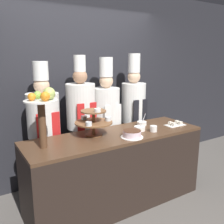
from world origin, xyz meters
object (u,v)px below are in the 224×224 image
object	(u,v)px
chef_center_left	(81,119)
chef_right	(133,111)
chef_left	(44,127)
fruit_pedestal	(43,106)
tiered_stand	(94,121)
cup_white	(153,129)
serving_bowl_far	(142,123)
serving_bowl_near	(140,128)
chef_center_right	(106,117)
cake_square_tray	(175,124)
cake_round	(132,134)

from	to	relation	value
chef_center_left	chef_right	bearing A→B (deg)	0.00
chef_left	fruit_pedestal	bearing A→B (deg)	-105.87
tiered_stand	chef_left	distance (m)	0.67
cup_white	serving_bowl_far	distance (m)	0.31
fruit_pedestal	chef_center_left	world-z (taller)	chef_center_left
serving_bowl_near	chef_right	distance (m)	0.72
fruit_pedestal	chef_right	bearing A→B (deg)	20.71
chef_center_left	chef_center_right	world-z (taller)	chef_center_left
cake_square_tray	chef_center_left	distance (m)	1.26
cake_round	cup_white	xyz separation A→B (m)	(0.36, 0.04, -0.00)
cup_white	serving_bowl_far	world-z (taller)	serving_bowl_far
cup_white	cake_square_tray	bearing A→B (deg)	8.26
fruit_pedestal	cup_white	size ratio (longest dim) A/B	7.02
serving_bowl_near	chef_left	size ratio (longest dim) A/B	0.09
cup_white	cake_round	bearing A→B (deg)	-173.25
tiered_stand	chef_center_left	distance (m)	0.51
tiered_stand	cake_square_tray	size ratio (longest dim) A/B	1.61
cake_round	chef_center_right	xyz separation A→B (m)	(0.13, 0.79, 0.02)
serving_bowl_far	chef_left	bearing A→B (deg)	159.72
serving_bowl_far	chef_right	world-z (taller)	chef_right
fruit_pedestal	cup_white	bearing A→B (deg)	-7.07
fruit_pedestal	chef_center_right	xyz separation A→B (m)	(1.07, 0.58, -0.37)
serving_bowl_near	chef_right	bearing A→B (deg)	59.63
cup_white	chef_center_left	size ratio (longest dim) A/B	0.05
cake_round	cup_white	distance (m)	0.36
chef_left	chef_center_left	size ratio (longest dim) A/B	0.96
tiered_stand	serving_bowl_far	size ratio (longest dim) A/B	2.88
chef_right	fruit_pedestal	bearing A→B (deg)	-159.29
fruit_pedestal	serving_bowl_far	world-z (taller)	fruit_pedestal
chef_center_right	serving_bowl_near	bearing A→B (deg)	-79.69
serving_bowl_near	cake_square_tray	bearing A→B (deg)	-6.18
tiered_stand	cake_square_tray	world-z (taller)	tiered_stand
cake_square_tray	chef_right	world-z (taller)	chef_right
serving_bowl_near	chef_right	size ratio (longest dim) A/B	0.08
chef_left	cup_white	bearing A→B (deg)	-33.32
fruit_pedestal	cake_round	xyz separation A→B (m)	(0.94, -0.20, -0.39)
cake_round	chef_left	size ratio (longest dim) A/B	0.15
tiered_stand	cake_round	distance (m)	0.47
chef_left	chef_center_right	distance (m)	0.90
cake_round	chef_center_left	distance (m)	0.83
chef_center_left	fruit_pedestal	bearing A→B (deg)	-139.05
fruit_pedestal	tiered_stand	bearing A→B (deg)	8.26
serving_bowl_far	cake_round	bearing A→B (deg)	-140.46
cup_white	chef_right	xyz separation A→B (m)	(0.24, 0.74, 0.05)
cake_square_tray	tiered_stand	bearing A→B (deg)	170.72
cake_square_tray	chef_center_right	size ratio (longest dim) A/B	0.15
cake_square_tray	chef_center_left	xyz separation A→B (m)	(-1.06, 0.68, 0.07)
cake_square_tray	chef_center_right	xyz separation A→B (m)	(-0.67, 0.68, 0.05)
cake_square_tray	chef_left	world-z (taller)	chef_left
cake_round	cup_white	bearing A→B (deg)	6.75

